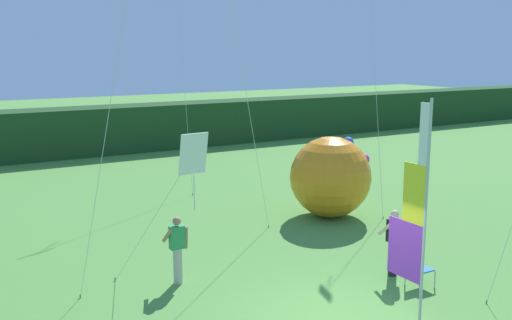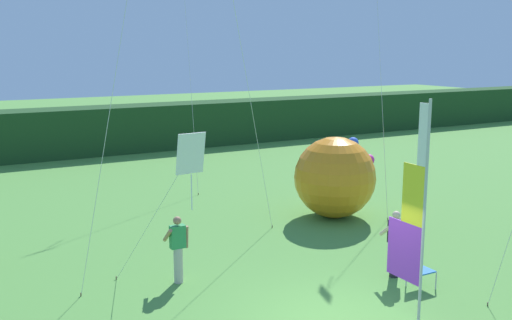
% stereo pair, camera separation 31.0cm
% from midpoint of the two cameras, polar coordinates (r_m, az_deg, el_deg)
% --- Properties ---
extents(distant_treeline, '(80.00, 2.40, 2.50)m').
position_cam_midpoint_polar(distant_treeline, '(32.61, -16.20, 2.67)').
color(distant_treeline, '#1E421E').
rests_on(distant_treeline, ground).
extents(banner_flag, '(0.06, 1.03, 4.65)m').
position_cam_midpoint_polar(banner_flag, '(12.42, 15.64, -5.38)').
color(banner_flag, '#B7B7BC').
rests_on(banner_flag, ground).
extents(person_near_banner, '(0.55, 0.48, 1.69)m').
position_cam_midpoint_polar(person_near_banner, '(15.08, 13.86, -7.69)').
color(person_near_banner, black).
rests_on(person_near_banner, ground).
extents(person_mid_field, '(0.55, 0.48, 1.66)m').
position_cam_midpoint_polar(person_mid_field, '(14.41, -6.94, -8.40)').
color(person_mid_field, '#B7B2A3').
rests_on(person_mid_field, ground).
extents(inflatable_balloon, '(2.79, 2.74, 2.72)m').
position_cam_midpoint_polar(inflatable_balloon, '(19.85, 8.07, -1.65)').
color(inflatable_balloon, orange).
rests_on(inflatable_balloon, ground).
extents(folding_chair, '(0.51, 0.51, 0.89)m').
position_cam_midpoint_polar(folding_chair, '(14.78, 16.02, -9.80)').
color(folding_chair, '#BCBCC1').
rests_on(folding_chair, ground).
extents(kite_white_diamond_4, '(0.92, 3.58, 4.04)m').
position_cam_midpoint_polar(kite_white_diamond_4, '(11.34, -5.92, -0.16)').
color(kite_white_diamond_4, brown).
rests_on(kite_white_diamond_4, ground).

